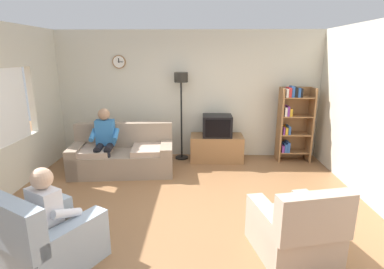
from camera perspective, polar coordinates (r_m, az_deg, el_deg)
The scene contains 11 objects.
ground_plane at distance 4.48m, azimuth -1.84°, elevation -14.60°, with size 12.00×12.00×0.00m, color #8C603D.
back_wall_assembly at distance 6.61m, azimuth -0.66°, elevation 7.53°, with size 6.20×0.17×2.70m.
couch at distance 5.96m, azimuth -12.94°, elevation -3.98°, with size 1.97×1.05×0.90m.
tv_stand at distance 6.45m, azimuth 4.67°, elevation -2.53°, with size 1.10×0.56×0.55m.
tv at distance 6.29m, azimuth 4.78°, elevation 1.68°, with size 0.60×0.49×0.44m.
bookshelf at distance 6.65m, azimuth 18.52°, elevation 2.41°, with size 0.68×0.36×1.58m.
floor_lamp at distance 6.30m, azimuth -2.07°, elevation 8.06°, with size 0.28×0.28×1.85m.
armchair_near_window at distance 3.71m, azimuth -25.29°, elevation -17.83°, with size 1.13×1.16×0.90m.
armchair_near_bookshelf at distance 3.73m, azimuth 18.82°, elevation -16.94°, with size 0.97×1.03×0.90m.
person_on_couch at distance 5.82m, azimuth -16.24°, elevation -0.66°, with size 0.54×0.56×1.24m.
person_in_left_armchair at distance 3.60m, azimuth -24.66°, elevation -13.04°, with size 0.61×0.63×1.12m.
Camera 1 is at (0.24, -3.89, 2.22)m, focal length 28.17 mm.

